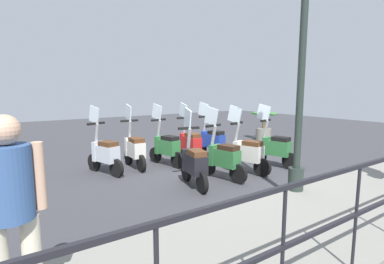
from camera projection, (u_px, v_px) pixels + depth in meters
The scene contains 14 objects.
ground_plane at pixel (214, 168), 7.28m from camera, with size 28.00×28.00×0.00m, color #38383D.
promenade_walkway at pixel (338, 207), 4.70m from camera, with size 2.20×20.00×0.15m.
lamp_post_near at pixel (301, 80), 4.98m from camera, with size 0.26×0.90×4.31m.
pedestrian_distant at pixel (11, 205), 2.17m from camera, with size 0.36×0.49×1.59m.
potted_palm at pixel (264, 128), 11.11m from camera, with size 1.06×0.66×1.05m.
scooter_near_0 at pixel (275, 147), 7.33m from camera, with size 1.21×0.52×1.54m.
scooter_near_1 at pixel (247, 152), 6.76m from camera, with size 1.21×0.52×1.54m.
scooter_near_2 at pixel (223, 157), 6.30m from camera, with size 1.22×0.48×1.54m.
scooter_near_3 at pixel (194, 163), 5.82m from camera, with size 1.22×0.50×1.54m.
scooter_far_0 at pixel (212, 140), 8.36m from camera, with size 1.22×0.48×1.54m.
scooter_far_1 at pixel (190, 143), 7.93m from camera, with size 1.23×0.44×1.54m.
scooter_far_2 at pixel (166, 146), 7.46m from camera, with size 1.22×0.49×1.54m.
scooter_far_3 at pixel (134, 148), 7.20m from camera, with size 1.23×0.44×1.54m.
scooter_far_4 at pixel (105, 153), 6.70m from camera, with size 1.20×0.55×1.54m.
Camera 1 is at (-5.56, 4.42, 1.92)m, focal length 28.00 mm.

